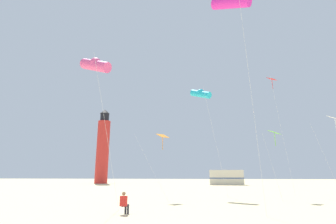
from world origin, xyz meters
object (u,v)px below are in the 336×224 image
kite_flyer_standing (124,202)px  lighthouse_distant (103,148)px  kite_diamond_white (334,121)px  kite_tube_cyan (201,94)px  kite_diamond_lime (274,134)px  kite_diamond_scarlet (273,84)px  kite_tube_magenta (231,2)px  rv_van_cream (226,177)px  kite_diamond_orange (162,138)px  kite_tube_rainbow (95,65)px

kite_flyer_standing → lighthouse_distant: (-16.68, 42.01, 7.22)m
kite_diamond_white → lighthouse_distant: size_ratio=0.38×
kite_tube_cyan → kite_diamond_lime: bearing=-24.2°
kite_diamond_scarlet → kite_diamond_lime: bearing=-111.2°
kite_diamond_white → kite_tube_cyan: kite_tube_cyan is taller
kite_tube_magenta → rv_van_cream: bearing=84.2°
kite_diamond_orange → kite_diamond_lime: kite_diamond_lime is taller
kite_tube_rainbow → kite_diamond_orange: (3.65, 6.65, -3.95)m
kite_diamond_lime → rv_van_cream: kite_diamond_lime is taller
kite_diamond_lime → kite_tube_cyan: 8.31m
kite_tube_cyan → kite_diamond_scarlet: size_ratio=0.86×
kite_diamond_lime → kite_tube_cyan: bearing=155.8°
kite_diamond_orange → lighthouse_distant: lighthouse_distant is taller
kite_tube_rainbow → kite_diamond_lime: 15.92m
kite_flyer_standing → kite_tube_cyan: bearing=-93.6°
kite_tube_cyan → lighthouse_distant: 37.32m
kite_tube_cyan → rv_van_cream: bearing=78.3°
kite_diamond_lime → kite_diamond_white: bearing=-34.2°
kite_tube_rainbow → kite_diamond_orange: kite_tube_rainbow is taller
kite_diamond_orange → kite_diamond_scarlet: size_ratio=0.43×
kite_tube_rainbow → kite_diamond_scarlet: (15.42, 13.06, 2.87)m
kite_tube_rainbow → kite_diamond_white: size_ratio=1.51×
kite_tube_rainbow → kite_diamond_scarlet: 20.41m
kite_diamond_orange → kite_diamond_scarlet: (11.77, 6.40, 6.82)m
kite_diamond_lime → kite_flyer_standing: bearing=-141.2°
kite_tube_rainbow → kite_tube_cyan: (7.22, 10.59, 1.20)m
kite_diamond_white → kite_diamond_orange: kite_diamond_white is taller
kite_tube_magenta → kite_diamond_white: bearing=37.6°
kite_flyer_standing → rv_van_cream: (10.05, 37.51, 0.78)m
kite_flyer_standing → kite_tube_rainbow: 8.87m
kite_flyer_standing → kite_diamond_lime: bearing=-122.7°
kite_diamond_scarlet → lighthouse_distant: 40.94m
kite_tube_rainbow → kite_diamond_lime: (13.39, 7.82, -3.62)m
kite_tube_magenta → kite_diamond_scarlet: size_ratio=1.02×
kite_tube_rainbow → kite_diamond_orange: 8.56m
kite_flyer_standing → kite_diamond_orange: (1.10, 7.56, 4.49)m
kite_flyer_standing → kite_diamond_scarlet: bearing=-114.2°
kite_tube_cyan → kite_diamond_white: bearing=-28.2°
kite_diamond_lime → lighthouse_distant: 43.25m
kite_tube_rainbow → kite_diamond_white: (17.14, 5.27, -3.02)m
kite_tube_rainbow → lighthouse_distant: bearing=109.0°
kite_diamond_white → kite_tube_cyan: size_ratio=0.59×
kite_diamond_white → kite_diamond_scarlet: 9.92m
lighthouse_distant → kite_flyer_standing: bearing=-68.3°
lighthouse_distant → kite_tube_magenta: bearing=-61.5°
kite_tube_rainbow → kite_tube_magenta: kite_tube_magenta is taller
kite_diamond_orange → lighthouse_distant: size_ratio=0.33×
kite_flyer_standing → kite_tube_rainbow: size_ratio=0.12×
kite_tube_magenta → kite_tube_cyan: bearing=97.6°
kite_diamond_lime → kite_tube_magenta: 12.21m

